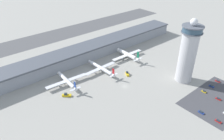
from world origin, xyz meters
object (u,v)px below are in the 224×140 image
(service_truck_catering, at_px, (127,74))
(car_black_suv, at_px, (204,91))
(car_maroon_suv, at_px, (218,99))
(airplane_gate_alpha, at_px, (67,81))
(car_navy_sedan, at_px, (212,86))
(airplane_gate_bravo, at_px, (101,68))
(car_white_wagon, at_px, (218,81))
(car_grey_coupe, at_px, (201,112))
(car_blue_compact, at_px, (218,121))
(service_truck_fuel, at_px, (67,95))
(airplane_gate_charlie, at_px, (128,55))
(control_tower, at_px, (188,53))

(service_truck_catering, distance_m, car_black_suv, 72.06)
(car_black_suv, distance_m, car_maroon_suv, 13.21)
(airplane_gate_alpha, bearing_deg, car_navy_sedan, -41.66)
(car_maroon_suv, bearing_deg, service_truck_catering, 111.95)
(airplane_gate_alpha, xyz_separation_m, airplane_gate_bravo, (38.24, -1.73, -0.07))
(car_maroon_suv, relative_size, car_white_wagon, 0.96)
(car_navy_sedan, distance_m, car_maroon_suv, 18.59)
(car_grey_coupe, bearing_deg, car_blue_compact, -86.41)
(service_truck_fuel, height_order, car_black_suv, service_truck_fuel)
(airplane_gate_alpha, distance_m, airplane_gate_charlie, 79.36)
(car_black_suv, bearing_deg, car_grey_coupe, -154.15)
(car_black_suv, relative_size, car_white_wagon, 0.87)
(car_navy_sedan, xyz_separation_m, car_white_wagon, (12.35, 0.48, -0.06))
(car_blue_compact, bearing_deg, airplane_gate_alpha, 117.86)
(airplane_gate_bravo, xyz_separation_m, service_truck_catering, (16.19, -21.58, -2.92))
(service_truck_catering, xyz_separation_m, car_white_wagon, (56.92, -64.31, -0.54))
(airplane_gate_alpha, bearing_deg, car_black_suv, -45.62)
(service_truck_fuel, xyz_separation_m, car_black_suv, (95.63, -72.94, -0.44))
(control_tower, height_order, service_truck_fuel, control_tower)
(airplane_gate_bravo, xyz_separation_m, car_blue_compact, (22.12, -112.49, -3.45))
(car_white_wagon, bearing_deg, car_navy_sedan, -177.79)
(car_blue_compact, bearing_deg, car_maroon_suv, 27.03)
(car_black_suv, xyz_separation_m, car_navy_sedan, (12.86, -0.08, 0.01))
(airplane_gate_bravo, distance_m, car_maroon_suv, 110.34)
(car_black_suv, bearing_deg, airplane_gate_alpha, 134.38)
(airplane_gate_alpha, relative_size, car_white_wagon, 8.45)
(airplane_gate_bravo, relative_size, car_blue_compact, 8.36)
(car_maroon_suv, bearing_deg, control_tower, 85.11)
(airplane_gate_charlie, height_order, car_grey_coupe, airplane_gate_charlie)
(airplane_gate_charlie, height_order, car_blue_compact, airplane_gate_charlie)
(car_navy_sedan, height_order, car_white_wagon, car_navy_sedan)
(car_black_suv, relative_size, car_grey_coupe, 0.88)
(control_tower, bearing_deg, car_blue_compact, -119.79)
(car_white_wagon, bearing_deg, car_maroon_suv, -151.94)
(airplane_gate_bravo, xyz_separation_m, car_navy_sedan, (60.76, -86.37, -3.40))
(airplane_gate_alpha, distance_m, car_black_suv, 123.21)
(control_tower, bearing_deg, airplane_gate_charlie, 98.29)
(airplane_gate_bravo, distance_m, car_black_suv, 98.75)
(service_truck_catering, height_order, service_truck_fuel, service_truck_catering)
(service_truck_catering, xyz_separation_m, car_navy_sedan, (44.57, -64.78, -0.48))
(service_truck_catering, bearing_deg, control_tower, -49.79)
(airplane_gate_charlie, xyz_separation_m, car_blue_compact, (-18.96, -116.47, -3.81))
(car_black_suv, bearing_deg, car_maroon_suv, -91.34)
(airplane_gate_charlie, relative_size, car_blue_compact, 8.79)
(service_truck_fuel, relative_size, car_maroon_suv, 1.63)
(control_tower, relative_size, car_grey_coupe, 12.74)
(airplane_gate_charlie, distance_m, car_maroon_suv, 103.75)
(car_navy_sedan, xyz_separation_m, car_maroon_suv, (-13.17, -13.13, -0.02))
(airplane_gate_alpha, xyz_separation_m, service_truck_fuel, (-9.49, -15.08, -3.04))
(car_navy_sedan, bearing_deg, car_maroon_suv, -135.09)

